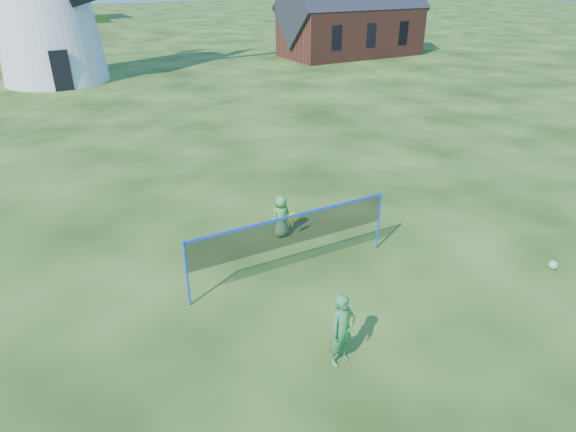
{
  "coord_description": "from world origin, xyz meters",
  "views": [
    {
      "loc": [
        -4.59,
        -8.19,
        6.45
      ],
      "look_at": [
        0.2,
        0.5,
        1.5
      ],
      "focal_mm": 30.96,
      "sensor_mm": 36.0,
      "label": 1
    }
  ],
  "objects_px": {
    "badminton_net": "(292,231)",
    "player_boy": "(281,216)",
    "chapel": "(351,20)",
    "player_girl": "(342,330)",
    "play_ball": "(553,265)"
  },
  "relations": [
    {
      "from": "chapel",
      "to": "play_ball",
      "type": "distance_m",
      "value": 32.97
    },
    {
      "from": "chapel",
      "to": "player_girl",
      "type": "height_order",
      "value": "chapel"
    },
    {
      "from": "badminton_net",
      "to": "player_boy",
      "type": "relative_size",
      "value": 4.36
    },
    {
      "from": "badminton_net",
      "to": "player_boy",
      "type": "bearing_deg",
      "value": 69.14
    },
    {
      "from": "chapel",
      "to": "badminton_net",
      "type": "xyz_separation_m",
      "value": [
        -20.38,
        -26.51,
        -1.6
      ]
    },
    {
      "from": "badminton_net",
      "to": "player_boy",
      "type": "height_order",
      "value": "badminton_net"
    },
    {
      "from": "chapel",
      "to": "player_boy",
      "type": "distance_m",
      "value": 31.69
    },
    {
      "from": "chapel",
      "to": "play_ball",
      "type": "xyz_separation_m",
      "value": [
        -14.79,
        -29.35,
        -2.63
      ]
    },
    {
      "from": "player_boy",
      "to": "chapel",
      "type": "bearing_deg",
      "value": -134.83
    },
    {
      "from": "player_boy",
      "to": "play_ball",
      "type": "bearing_deg",
      "value": 130.44
    },
    {
      "from": "chapel",
      "to": "player_boy",
      "type": "height_order",
      "value": "chapel"
    },
    {
      "from": "player_girl",
      "to": "player_boy",
      "type": "xyz_separation_m",
      "value": [
        1.32,
        4.76,
        -0.14
      ]
    },
    {
      "from": "badminton_net",
      "to": "player_girl",
      "type": "bearing_deg",
      "value": -102.22
    },
    {
      "from": "badminton_net",
      "to": "player_boy",
      "type": "distance_m",
      "value": 1.99
    },
    {
      "from": "chapel",
      "to": "badminton_net",
      "type": "relative_size",
      "value": 2.28
    }
  ]
}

